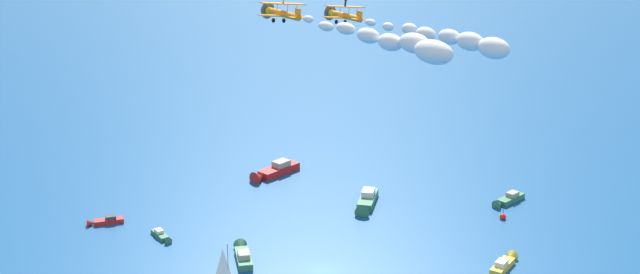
# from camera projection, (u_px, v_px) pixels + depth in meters

# --- Properties ---
(ground_plane) EXTENTS (2000.00, 2000.00, 0.00)m
(ground_plane) POSITION_uv_depth(u_px,v_px,m) (324.00, 270.00, 143.14)
(ground_plane) COLOR navy
(motorboat_near_centre) EXTENTS (4.10, 6.08, 1.75)m
(motorboat_near_centre) POSITION_uv_depth(u_px,v_px,m) (104.00, 221.00, 158.89)
(motorboat_near_centre) COLOR #B21E1E
(motorboat_near_centre) RESTS_ON ground_plane
(sailboat_far_port) EXTENTS (4.41, 6.69, 8.31)m
(sailboat_far_port) POSITION_uv_depth(u_px,v_px,m) (224.00, 271.00, 134.70)
(sailboat_far_port) COLOR #9E9993
(sailboat_far_port) RESTS_ON ground_plane
(motorboat_far_stbd) EXTENTS (10.21, 3.05, 2.93)m
(motorboat_far_stbd) POSITION_uv_depth(u_px,v_px,m) (366.00, 202.00, 165.89)
(motorboat_far_stbd) COLOR #33704C
(motorboat_far_stbd) RESTS_ON ground_plane
(motorboat_inshore) EXTENTS (7.34, 4.46, 2.08)m
(motorboat_inshore) POSITION_uv_depth(u_px,v_px,m) (505.00, 263.00, 144.10)
(motorboat_inshore) COLOR gold
(motorboat_inshore) RESTS_ON ground_plane
(motorboat_trailing) EXTENTS (10.54, 8.25, 3.13)m
(motorboat_trailing) POSITION_uv_depth(u_px,v_px,m) (273.00, 172.00, 179.53)
(motorboat_trailing) COLOR #B21E1E
(motorboat_trailing) RESTS_ON ground_plane
(motorboat_ahead) EXTENTS (8.59, 4.91, 2.43)m
(motorboat_ahead) POSITION_uv_depth(u_px,v_px,m) (243.00, 255.00, 146.69)
(motorboat_ahead) COLOR #33704C
(motorboat_ahead) RESTS_ON ground_plane
(motorboat_mid_cluster) EXTENTS (4.83, 4.64, 1.55)m
(motorboat_mid_cluster) POSITION_uv_depth(u_px,v_px,m) (162.00, 236.00, 153.54)
(motorboat_mid_cluster) COLOR #33704C
(motorboat_mid_cluster) RESTS_ON ground_plane
(motorboat_outer_ring_a) EXTENTS (7.05, 5.90, 2.14)m
(motorboat_outer_ring_a) POSITION_uv_depth(u_px,v_px,m) (507.00, 200.00, 167.25)
(motorboat_outer_ring_a) COLOR #33704C
(motorboat_outer_ring_a) RESTS_ON ground_plane
(marker_buoy) EXTENTS (1.10, 1.10, 2.10)m
(marker_buoy) POSITION_uv_depth(u_px,v_px,m) (503.00, 217.00, 160.86)
(marker_buoy) COLOR red
(marker_buoy) RESTS_ON ground_plane
(biplane_lead) EXTENTS (6.57, 6.78, 3.66)m
(biplane_lead) POSITION_uv_depth(u_px,v_px,m) (282.00, 13.00, 125.38)
(biplane_lead) COLOR orange
(smoke_trail_lead) EXTENTS (18.32, 20.98, 3.22)m
(smoke_trail_lead) POSITION_uv_depth(u_px,v_px,m) (403.00, 43.00, 109.61)
(smoke_trail_lead) COLOR silver
(biplane_wingman) EXTENTS (6.57, 6.78, 3.66)m
(biplane_wingman) POSITION_uv_depth(u_px,v_px,m) (344.00, 15.00, 138.00)
(biplane_wingman) COLOR orange
(wingwalker_wingman) EXTENTS (0.77, 0.64, 1.79)m
(wingwalker_wingman) POSITION_uv_depth(u_px,v_px,m) (346.00, 0.00, 137.51)
(wingwalker_wingman) COLOR black
(smoke_trail_wingman) EXTENTS (17.74, 21.22, 3.25)m
(smoke_trail_wingman) POSITION_uv_depth(u_px,v_px,m) (460.00, 40.00, 122.51)
(smoke_trail_wingman) COLOR silver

